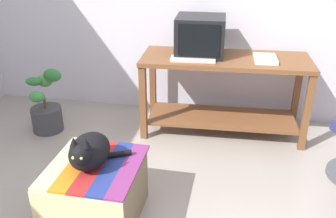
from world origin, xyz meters
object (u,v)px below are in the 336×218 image
at_px(cat, 89,151).
at_px(desk, 224,82).
at_px(keyboard, 193,59).
at_px(ottoman_with_blanket, 97,191).
at_px(book, 265,59).
at_px(potted_plant, 46,109).
at_px(tv_monitor, 200,36).

bearing_deg(cat, desk, 59.74).
xyz_separation_m(keyboard, ottoman_with_blanket, (-0.46, -1.27, -0.56)).
distance_m(book, cat, 1.81).
distance_m(ottoman_with_blanket, potted_plant, 1.45).
relative_size(book, cat, 0.71).
relative_size(tv_monitor, keyboard, 1.16).
relative_size(desk, ottoman_with_blanket, 2.48).
distance_m(desk, cat, 1.62).
distance_m(desk, tv_monitor, 0.49).
relative_size(tv_monitor, book, 1.71).
bearing_deg(potted_plant, ottoman_with_blanket, -48.92).
distance_m(keyboard, ottoman_with_blanket, 1.47).
distance_m(cat, potted_plant, 1.47).
height_order(book, potted_plant, book).
relative_size(desk, keyboard, 3.93).
height_order(keyboard, potted_plant, keyboard).
xyz_separation_m(keyboard, potted_plant, (-1.41, -0.18, -0.54)).
xyz_separation_m(tv_monitor, book, (0.60, -0.07, -0.16)).
bearing_deg(desk, keyboard, -155.69).
bearing_deg(desk, potted_plant, -172.16).
distance_m(keyboard, book, 0.65).
height_order(ottoman_with_blanket, cat, cat).
xyz_separation_m(tv_monitor, potted_plant, (-1.45, -0.38, -0.71)).
distance_m(book, potted_plant, 2.14).
distance_m(book, ottoman_with_blanket, 1.86).
bearing_deg(keyboard, cat, -116.00).
height_order(ottoman_with_blanket, potted_plant, potted_plant).
bearing_deg(desk, tv_monitor, 165.86).
xyz_separation_m(book, ottoman_with_blanket, (-1.10, -1.40, -0.56)).
bearing_deg(ottoman_with_blanket, cat, -153.91).
height_order(book, ottoman_with_blanket, book).
bearing_deg(ottoman_with_blanket, keyboard, 70.01).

